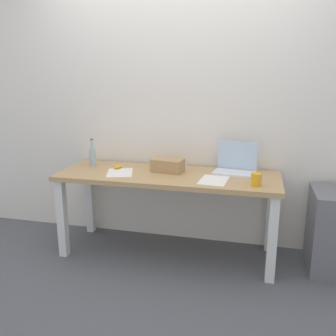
% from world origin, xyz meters
% --- Properties ---
extents(ground_plane, '(8.00, 8.00, 0.00)m').
position_xyz_m(ground_plane, '(0.00, 0.00, 0.00)').
color(ground_plane, '#515459').
extents(back_wall, '(5.20, 0.08, 2.60)m').
position_xyz_m(back_wall, '(0.00, 0.39, 1.30)').
color(back_wall, silver).
rests_on(back_wall, ground).
extents(desk, '(1.85, 0.65, 0.73)m').
position_xyz_m(desk, '(0.00, 0.00, 0.63)').
color(desk, tan).
rests_on(desk, ground).
extents(laptop_right, '(0.37, 0.26, 0.26)m').
position_xyz_m(laptop_right, '(0.55, 0.17, 0.79)').
color(laptop_right, silver).
rests_on(laptop_right, desk).
extents(beer_bottle, '(0.06, 0.06, 0.25)m').
position_xyz_m(beer_bottle, '(-0.73, 0.10, 0.82)').
color(beer_bottle, '#99B7C1').
rests_on(beer_bottle, desk).
extents(computer_mouse, '(0.06, 0.10, 0.03)m').
position_xyz_m(computer_mouse, '(-0.48, 0.06, 0.74)').
color(computer_mouse, gold).
rests_on(computer_mouse, desk).
extents(cardboard_box, '(0.28, 0.20, 0.11)m').
position_xyz_m(cardboard_box, '(-0.02, 0.07, 0.78)').
color(cardboard_box, tan).
rests_on(cardboard_box, desk).
extents(coffee_mug, '(0.08, 0.08, 0.09)m').
position_xyz_m(coffee_mug, '(0.72, -0.17, 0.77)').
color(coffee_mug, gold).
rests_on(coffee_mug, desk).
extents(paper_sheet_front_left, '(0.29, 0.35, 0.00)m').
position_xyz_m(paper_sheet_front_left, '(-0.41, -0.07, 0.73)').
color(paper_sheet_front_left, white).
rests_on(paper_sheet_front_left, desk).
extents(paper_sheet_front_right, '(0.23, 0.31, 0.00)m').
position_xyz_m(paper_sheet_front_right, '(0.40, -0.11, 0.73)').
color(paper_sheet_front_right, white).
rests_on(paper_sheet_front_right, desk).
extents(filing_cabinet, '(0.40, 0.48, 0.65)m').
position_xyz_m(filing_cabinet, '(1.37, 0.05, 0.33)').
color(filing_cabinet, slate).
rests_on(filing_cabinet, ground).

